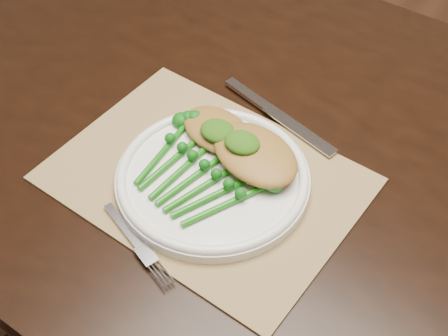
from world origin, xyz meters
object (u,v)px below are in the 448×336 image
Objects in this scene: dinner_plate at (213,177)px; chicken_fillet_left at (217,130)px; dining_table at (262,272)px; placemat at (206,179)px; broccolini_bundle at (194,177)px.

chicken_fillet_left is (-0.04, 0.07, 0.02)m from dinner_plate.
placemat reaches higher than dining_table.
dinner_plate is (-0.02, -0.13, 0.39)m from dining_table.
placemat is at bearing 91.97° from broccolini_bundle.
broccolini_bundle is at bearing -132.27° from dinner_plate.
dinner_plate is at bearing -47.57° from chicken_fillet_left.
dining_table is 0.41m from dinner_plate.
placemat is at bearing -56.46° from chicken_fillet_left.
placemat is 0.02m from dinner_plate.
placemat is at bearing 171.16° from dinner_plate.
chicken_fillet_left is at bearing 120.07° from dinner_plate.
dining_table is at bearing 78.90° from dinner_plate.
dining_table is 0.40m from placemat.
chicken_fillet_left reaches higher than placemat.
placemat is at bearing -106.62° from dining_table.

